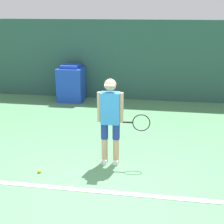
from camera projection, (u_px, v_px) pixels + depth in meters
The scene contains 6 objects.
ground_plane at pixel (99, 190), 5.11m from camera, with size 24.00×24.00×0.00m, color #518C5B.
back_wall at pixel (132, 61), 9.85m from camera, with size 24.00×0.10×2.51m.
court_baseline at pixel (98, 191), 5.08m from camera, with size 21.60×0.10×0.01m.
tennis_player at pixel (111, 118), 5.75m from camera, with size 0.98×0.29×1.65m.
tennis_ball at pixel (39, 171), 5.66m from camera, with size 0.07×0.07×0.07m.
covered_chair at pixel (71, 83), 9.91m from camera, with size 0.78×0.75×1.16m.
Camera 1 is at (0.92, -4.35, 2.85)m, focal length 50.00 mm.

